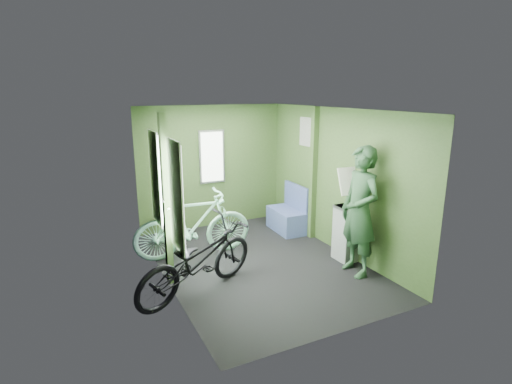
# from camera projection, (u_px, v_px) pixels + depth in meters

# --- Properties ---
(room) EXTENTS (4.00, 4.02, 2.31)m
(room) POSITION_uv_depth(u_px,v_px,m) (256.00, 171.00, 5.74)
(room) COLOR black
(room) RESTS_ON ground
(bicycle_black) EXTENTS (2.02, 1.45, 1.07)m
(bicycle_black) POSITION_uv_depth(u_px,v_px,m) (199.00, 295.00, 5.15)
(bicycle_black) COLOR black
(bicycle_black) RESTS_ON ground
(bicycle_mint) EXTENTS (1.89, 0.84, 1.18)m
(bicycle_mint) POSITION_uv_depth(u_px,v_px,m) (195.00, 258.00, 6.29)
(bicycle_mint) COLOR #8ED7B6
(bicycle_mint) RESTS_ON ground
(passenger) EXTENTS (0.47, 0.73, 1.84)m
(passenger) POSITION_uv_depth(u_px,v_px,m) (360.00, 212.00, 5.55)
(passenger) COLOR #294C2F
(passenger) RESTS_ON ground
(waste_box) EXTENTS (0.25, 0.35, 0.86)m
(waste_box) POSITION_uv_depth(u_px,v_px,m) (346.00, 233.00, 6.11)
(waste_box) COLOR gray
(waste_box) RESTS_ON ground
(bench_seat) EXTENTS (0.48, 0.84, 0.87)m
(bench_seat) POSITION_uv_depth(u_px,v_px,m) (288.00, 217.00, 7.44)
(bench_seat) COLOR navy
(bench_seat) RESTS_ON ground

